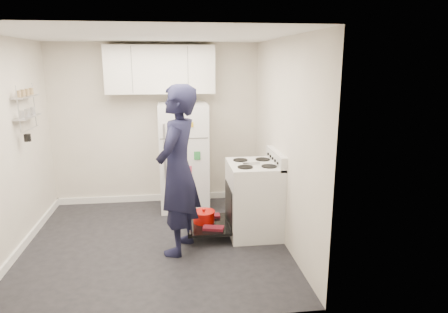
{
  "coord_description": "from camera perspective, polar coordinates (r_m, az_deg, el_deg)",
  "views": [
    {
      "loc": [
        0.26,
        -4.68,
        2.22
      ],
      "look_at": [
        0.89,
        0.17,
        1.05
      ],
      "focal_mm": 32.0,
      "sensor_mm": 36.0,
      "label": 1
    }
  ],
  "objects": [
    {
      "name": "wall_shelf_rack",
      "position": [
        5.5,
        -26.38,
        6.38
      ],
      "size": [
        0.14,
        0.6,
        0.61
      ],
      "color": "#B2B2B7",
      "rests_on": "room"
    },
    {
      "name": "open_oven_door",
      "position": [
        5.28,
        -2.54,
        -9.19
      ],
      "size": [
        0.55,
        0.7,
        0.22
      ],
      "color": "black",
      "rests_on": "ground"
    },
    {
      "name": "person",
      "position": [
        4.63,
        -6.62,
        -2.04
      ],
      "size": [
        0.7,
        0.84,
        1.98
      ],
      "primitive_type": "imported",
      "rotation": [
        0.0,
        0.0,
        -1.94
      ],
      "color": "black",
      "rests_on": "ground"
    },
    {
      "name": "room",
      "position": [
        4.83,
        -10.63,
        1.11
      ],
      "size": [
        3.21,
        3.21,
        2.51
      ],
      "color": "black",
      "rests_on": "ground"
    },
    {
      "name": "electric_range",
      "position": [
        5.24,
        4.13,
        -6.12
      ],
      "size": [
        0.66,
        0.76,
        1.1
      ],
      "color": "silver",
      "rests_on": "ground"
    },
    {
      "name": "upper_cabinets",
      "position": [
        6.12,
        -9.07,
        12.17
      ],
      "size": [
        1.6,
        0.33,
        0.7
      ],
      "primitive_type": "cube",
      "color": "silver",
      "rests_on": "room"
    },
    {
      "name": "refrigerator",
      "position": [
        6.1,
        -5.74,
        0.06
      ],
      "size": [
        0.72,
        0.74,
        1.68
      ],
      "color": "silver",
      "rests_on": "ground"
    }
  ]
}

